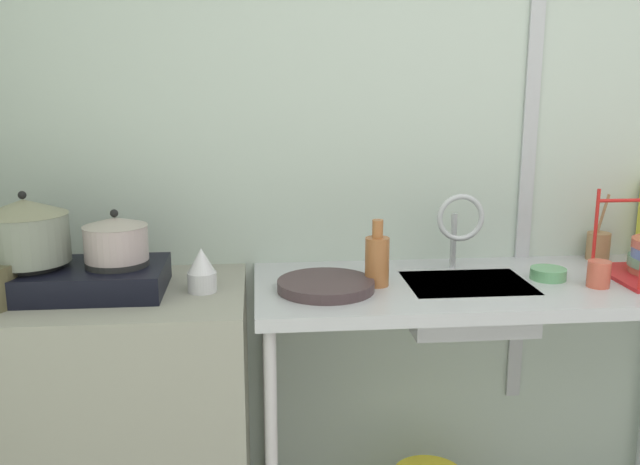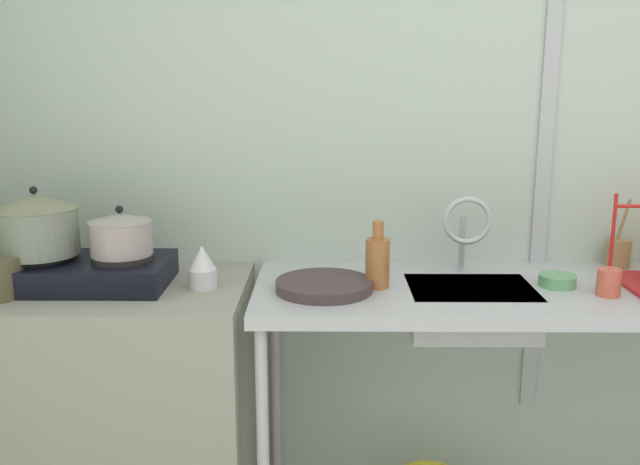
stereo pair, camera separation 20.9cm
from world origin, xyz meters
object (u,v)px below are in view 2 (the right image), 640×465
Objects in this scene: percolator at (203,267)px; bottle_by_sink at (377,261)px; pot_on_left_burner at (36,224)px; sink_basin at (470,308)px; faucet at (467,224)px; cup_by_rack at (609,282)px; pot_on_right_burner at (121,234)px; utensil_jar at (618,252)px; stove at (82,271)px; frying_pan at (324,286)px; small_bowl_on_drainboard at (557,280)px.

percolator is 0.53m from bottle_by_sink.
sink_basin is (1.33, -0.01, -0.26)m from pot_on_left_burner.
sink_basin is at bearing -90.83° from faucet.
bottle_by_sink reaches higher than cup_by_rack.
pot_on_right_burner is 1.41× the size of percolator.
pot_on_left_burner is 3.06× the size of cup_by_rack.
percolator is 0.57× the size of utensil_jar.
bottle_by_sink is (0.91, -0.01, 0.04)m from stove.
utensil_jar reaches higher than frying_pan.
bottle_by_sink is at bearing -179.75° from sink_basin.
cup_by_rack is (1.21, -0.07, -0.02)m from percolator.
stove is at bearing 179.57° from sink_basin.
stove is 2.01× the size of faucet.
sink_basin is 0.27m from faucet.
stove is 1.76m from utensil_jar.
bottle_by_sink is at bearing -157.87° from faucet.
frying_pan is (0.88, -0.05, -0.18)m from pot_on_left_burner.
percolator is 1.21m from cup_by_rack.
utensil_jar is (0.54, 0.12, -0.12)m from faucet.
pot_on_right_burner is at bearing 179.25° from bottle_by_sink.
pot_on_right_burner is at bearing 174.72° from percolator.
stove is 2.80× the size of pot_on_right_burner.
bottle_by_sink is (0.53, 0.01, 0.02)m from percolator.
pot_on_right_burner reaches higher than cup_by_rack.
sink_basin is at bearing -0.48° from pot_on_right_burner.
pot_on_left_burner is 1.05m from bottle_by_sink.
cup_by_rack is (1.59, -0.09, -0.00)m from stove.
utensil_jar reaches higher than cup_by_rack.
faucet is at bearing -167.63° from utensil_jar.
percolator is 1.19× the size of small_bowl_on_drainboard.
pot_on_left_burner is at bearing 179.61° from sink_basin.
cup_by_rack reaches higher than frying_pan.
pot_on_left_burner is at bearing -179.83° from small_bowl_on_drainboard.
sink_basin is at bearing 0.98° from percolator.
pot_on_right_burner reaches higher than stove.
stove is at bearing -0.00° from pot_on_left_burner.
pot_on_left_burner reaches higher than cup_by_rack.
bottle_by_sink is (-0.56, -0.02, 0.07)m from small_bowl_on_drainboard.
cup_by_rack is (1.72, -0.09, -0.15)m from pot_on_left_burner.
sink_basin is 4.71× the size of cup_by_rack.
utensil_jar is at bearing 15.43° from frying_pan.
utensil_jar is at bearing 23.45° from sink_basin.
faucet reaches higher than utensil_jar.
percolator is at bearing -178.54° from small_bowl_on_drainboard.
small_bowl_on_drainboard is 0.36m from utensil_jar.
frying_pan is 2.60× the size of small_bowl_on_drainboard.
pot_on_left_burner is (-0.13, 0.00, 0.15)m from stove.
faucet is at bearing 22.13° from bottle_by_sink.
percolator is 1.66× the size of cup_by_rack.
faucet is (1.33, 0.11, -0.02)m from pot_on_left_burner.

